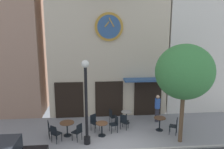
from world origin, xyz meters
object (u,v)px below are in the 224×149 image
at_px(street_tree, 185,72).
at_px(cafe_chair_by_entrance, 115,123).
at_px(cafe_table_center, 102,127).
at_px(street_lamp, 86,103).
at_px(cafe_chair_near_tree, 78,131).
at_px(cafe_chair_near_lamp, 112,116).
at_px(cafe_chair_facing_street, 175,125).
at_px(cafe_table_near_curb, 126,116).
at_px(cafe_table_leftmost, 160,122).
at_px(cafe_chair_outer, 124,121).
at_px(cafe_chair_right_end, 55,133).
at_px(cafe_table_rightmost, 67,126).
at_px(cafe_chair_under_awning, 50,128).
at_px(pedestrian_blue, 157,108).
at_px(cafe_chair_mid_row, 94,121).

bearing_deg(street_tree, cafe_chair_by_entrance, 157.13).
bearing_deg(cafe_chair_by_entrance, cafe_table_center, -151.94).
distance_m(street_lamp, cafe_chair_near_tree, 1.67).
relative_size(cafe_chair_by_entrance, cafe_chair_near_lamp, 1.00).
bearing_deg(cafe_chair_near_lamp, cafe_chair_facing_street, -26.09).
distance_m(cafe_table_near_curb, cafe_chair_facing_street, 2.85).
bearing_deg(cafe_table_center, cafe_chair_by_entrance, 28.06).
bearing_deg(cafe_table_leftmost, cafe_chair_outer, 172.36).
bearing_deg(cafe_table_leftmost, cafe_chair_right_end, -171.01).
xyz_separation_m(cafe_table_rightmost, cafe_chair_outer, (3.07, 0.45, -0.01)).
height_order(cafe_table_center, cafe_table_leftmost, cafe_table_leftmost).
xyz_separation_m(street_tree, cafe_table_leftmost, (-0.65, 1.30, -3.03)).
xyz_separation_m(cafe_table_leftmost, cafe_chair_near_lamp, (-2.54, 1.04, 0.03)).
bearing_deg(street_tree, cafe_table_near_curb, 134.50).
xyz_separation_m(street_lamp, cafe_chair_outer, (2.01, 1.37, -1.57)).
height_order(cafe_table_rightmost, cafe_chair_near_lamp, cafe_chair_near_lamp).
height_order(cafe_chair_under_awning, pedestrian_blue, pedestrian_blue).
bearing_deg(cafe_chair_under_awning, cafe_table_center, -0.58).
height_order(cafe_table_rightmost, cafe_chair_facing_street, cafe_chair_facing_street).
xyz_separation_m(cafe_table_leftmost, cafe_chair_under_awning, (-5.85, -0.33, 0.03)).
bearing_deg(cafe_chair_mid_row, cafe_table_center, -60.34).
bearing_deg(cafe_chair_near_tree, cafe_table_rightmost, 135.98).
xyz_separation_m(street_tree, cafe_chair_near_tree, (-5.07, 0.52, -3.00)).
bearing_deg(cafe_chair_under_awning, cafe_chair_facing_street, -1.73).
height_order(cafe_chair_right_end, pedestrian_blue, pedestrian_blue).
height_order(cafe_chair_outer, cafe_chair_under_awning, same).
bearing_deg(cafe_table_near_curb, cafe_table_leftmost, -32.75).
xyz_separation_m(street_lamp, cafe_table_near_curb, (2.27, 2.19, -1.62)).
bearing_deg(cafe_chair_right_end, cafe_chair_mid_row, 31.86).
xyz_separation_m(cafe_chair_near_tree, cafe_chair_facing_street, (5.08, 0.25, 0.00)).
bearing_deg(street_tree, cafe_chair_outer, 149.10).
bearing_deg(cafe_table_center, cafe_table_rightmost, 174.75).
relative_size(street_lamp, cafe_chair_near_tree, 4.59).
bearing_deg(cafe_chair_by_entrance, cafe_chair_outer, 23.53).
relative_size(street_tree, cafe_table_center, 6.78).
relative_size(cafe_chair_near_lamp, cafe_chair_right_end, 1.00).
relative_size(cafe_chair_right_end, cafe_chair_under_awning, 1.00).
relative_size(street_tree, cafe_chair_near_lamp, 5.39).
height_order(cafe_chair_outer, pedestrian_blue, pedestrian_blue).
relative_size(cafe_chair_outer, cafe_chair_near_lamp, 1.00).
bearing_deg(cafe_table_center, street_lamp, -135.05).
bearing_deg(cafe_chair_under_awning, cafe_table_near_curb, 18.82).
height_order(street_lamp, pedestrian_blue, street_lamp).
relative_size(street_lamp, cafe_chair_by_entrance, 4.59).
distance_m(street_tree, cafe_chair_under_awning, 7.22).
bearing_deg(cafe_chair_near_tree, cafe_chair_facing_street, 2.78).
xyz_separation_m(cafe_chair_outer, cafe_chair_near_lamp, (-0.59, 0.78, 0.00)).
distance_m(cafe_table_center, cafe_chair_by_entrance, 0.82).
height_order(cafe_table_near_curb, pedestrian_blue, pedestrian_blue).
bearing_deg(cafe_table_rightmost, cafe_chair_mid_row, 19.91).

